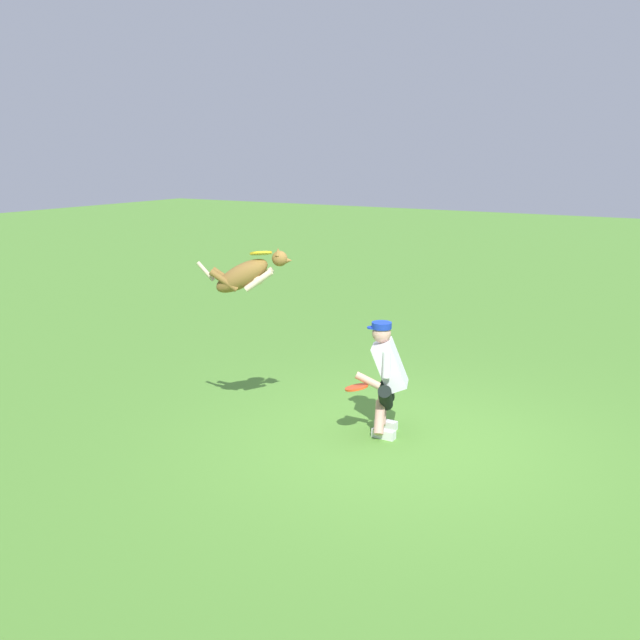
# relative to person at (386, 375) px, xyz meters

# --- Properties ---
(ground_plane) EXTENTS (60.00, 60.00, 0.00)m
(ground_plane) POSITION_rel_person_xyz_m (-0.22, 0.14, -0.70)
(ground_plane) COLOR #579235
(person) EXTENTS (0.53, 0.69, 1.29)m
(person) POSITION_rel_person_xyz_m (0.00, 0.00, 0.00)
(person) COLOR silver
(person) RESTS_ON ground_plane
(dog) EXTENTS (0.94, 0.60, 0.56)m
(dog) POSITION_rel_person_xyz_m (1.38, 0.70, 1.11)
(dog) COLOR olive
(frisbee_flying) EXTENTS (0.30, 0.29, 0.10)m
(frisbee_flying) POSITION_rel_person_xyz_m (1.24, 0.61, 1.35)
(frisbee_flying) COLOR yellow
(frisbee_held) EXTENTS (0.36, 0.36, 0.11)m
(frisbee_held) POSITION_rel_person_xyz_m (0.20, 0.33, -0.09)
(frisbee_held) COLOR #F5471C
(frisbee_held) RESTS_ON person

